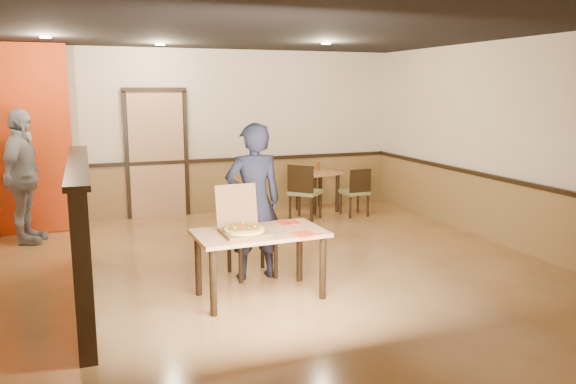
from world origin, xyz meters
name	(u,v)px	position (x,y,z in m)	size (l,w,h in m)	color
floor	(266,273)	(0.00, 0.00, 0.00)	(7.00, 7.00, 0.00)	tan
ceiling	(264,28)	(0.00, 0.00, 2.80)	(7.00, 7.00, 0.00)	black
wall_back	(203,133)	(0.00, 3.50, 1.40)	(7.00, 7.00, 0.00)	beige
wall_right	(513,145)	(3.50, 0.00, 1.40)	(7.00, 7.00, 0.00)	beige
wainscot_back	(205,187)	(0.00, 3.47, 0.45)	(7.00, 0.04, 0.90)	olive
chair_rail_back	(205,161)	(0.00, 3.45, 0.92)	(7.00, 0.06, 0.06)	black
wainscot_right	(506,214)	(3.47, 0.00, 0.45)	(0.04, 7.00, 0.90)	olive
chair_rail_right	(507,180)	(3.45, 0.00, 0.92)	(0.06, 7.00, 0.06)	black
back_door	(157,155)	(-0.80, 3.46, 1.05)	(0.90, 0.06, 2.10)	tan
booth_partition	(82,231)	(-2.00, -0.20, 0.74)	(0.20, 3.10, 1.44)	black
red_accent_panel	(13,140)	(-2.90, 3.00, 1.40)	(1.60, 0.20, 2.78)	red
spot_a	(46,37)	(-2.30, 1.80, 2.78)	(0.14, 0.14, 0.02)	beige
spot_b	(160,44)	(-0.80, 2.50, 2.78)	(0.14, 0.14, 0.02)	beige
spot_c	(326,43)	(1.40, 1.50, 2.78)	(0.14, 0.14, 0.02)	beige
main_table	(260,241)	(-0.29, -0.72, 0.60)	(1.35, 0.81, 0.71)	tan
diner_chair	(249,227)	(-0.18, 0.06, 0.56)	(0.54, 0.54, 1.03)	olive
side_chair_left	(304,190)	(1.40, 2.33, 0.51)	(0.65, 0.65, 0.94)	olive
side_chair_right	(356,190)	(2.35, 2.32, 0.45)	(0.43, 0.43, 0.83)	olive
side_table	(318,181)	(1.90, 2.93, 0.54)	(0.80, 0.80, 0.71)	tan
diner	(254,202)	(-0.17, -0.10, 0.89)	(0.65, 0.43, 1.78)	black
passerby	(23,177)	(-2.76, 2.41, 0.94)	(1.10, 0.46, 1.88)	#94929A
pizza_box	(243,227)	(-0.47, -0.73, 0.77)	(0.46, 0.53, 0.46)	brown
pizza	(244,230)	(-0.47, -0.77, 0.75)	(0.40, 0.40, 0.03)	#DABB4F
napkin_near	(305,234)	(0.10, -0.98, 0.71)	(0.25, 0.25, 0.01)	red
napkin_far	(289,223)	(0.11, -0.48, 0.71)	(0.23, 0.23, 0.01)	red
condiment	(318,167)	(1.97, 3.06, 0.78)	(0.05, 0.05, 0.14)	brown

